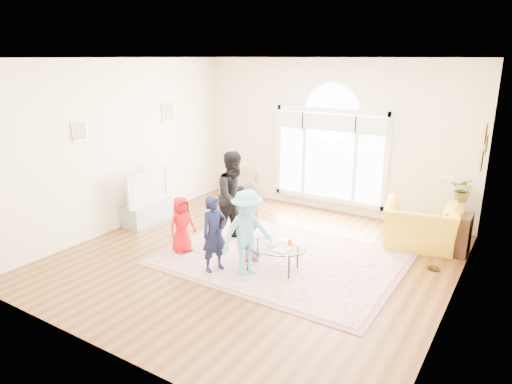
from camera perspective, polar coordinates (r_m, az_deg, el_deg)
The scene contains 18 objects.
ground at distance 7.66m, azimuth -0.17°, elevation -8.28°, with size 6.00×6.00×0.00m, color #552D13.
room_shell at distance 9.60m, azimuth 9.00°, elevation 6.49°, with size 6.00×6.00×6.00m.
area_rug at distance 7.63m, azimuth 3.07°, elevation -8.31°, with size 3.60×2.60×0.02m, color #C0AE97.
rug_border at distance 7.63m, azimuth 3.07°, elevation -8.33°, with size 3.80×2.80×0.01m, color #995B5D.
tv_console at distance 9.43m, azimuth -13.45°, elevation -2.49°, with size 0.45×1.00×0.42m, color #9B9DA3.
television at distance 9.27m, azimuth -13.64°, elevation 0.65°, with size 0.18×1.14×0.66m.
coffee_table at distance 7.09m, azimuth 2.12°, elevation -6.86°, with size 1.16×0.83×0.54m.
armchair at distance 8.45m, azimuth 19.77°, elevation -4.03°, with size 1.19×1.04×0.77m, color yellow.
side_cabinet at distance 8.43m, azimuth 23.84°, elevation -4.81°, with size 0.40×0.50×0.70m, color black.
floor_lamp at distance 7.37m, azimuth 22.39°, elevation 0.06°, with size 0.27×0.27×1.51m.
plant_pedestal at distance 9.12m, azimuth 24.08°, elevation -3.25°, with size 0.20×0.20×0.70m, color white.
potted_plant at distance 8.96m, azimuth 24.52°, elevation 0.26°, with size 0.42×0.36×0.46m, color #33722D.
leaning_picture at distance 11.07m, azimuth -1.89°, elevation -0.32°, with size 0.80×0.05×0.62m, color tan.
child_red at distance 7.79m, azimuth -9.26°, elevation -4.03°, with size 0.48×0.31×0.97m, color red.
child_navy at distance 7.02m, azimuth -5.24°, elevation -5.23°, with size 0.44×0.29×1.20m, color black.
child_black at distance 8.04m, azimuth -2.64°, elevation -0.62°, with size 0.80×0.62×1.64m, color black.
child_pink at distance 7.35m, azimuth -0.70°, elevation -3.57°, with size 0.78×0.32×1.33m, color pink.
child_blue at distance 6.86m, azimuth -1.11°, elevation -5.10°, with size 0.86×0.49×1.33m, color #65B9E1.
Camera 1 is at (3.71, -5.87, 3.22)m, focal length 32.00 mm.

